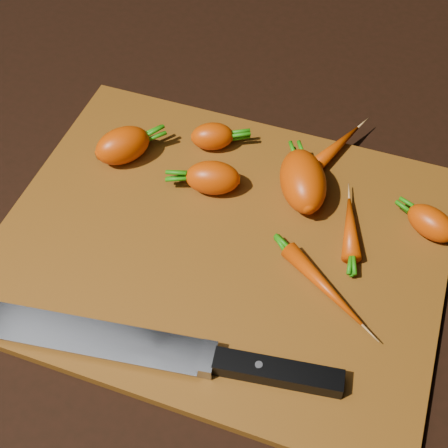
% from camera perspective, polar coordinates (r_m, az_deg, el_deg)
% --- Properties ---
extents(ground, '(2.00, 2.00, 0.01)m').
position_cam_1_polar(ground, '(0.72, -0.26, -2.29)').
color(ground, black).
extents(cutting_board, '(0.50, 0.40, 0.01)m').
position_cam_1_polar(cutting_board, '(0.71, -0.27, -1.78)').
color(cutting_board, brown).
rests_on(cutting_board, ground).
extents(carrot_0, '(0.08, 0.08, 0.04)m').
position_cam_1_polar(carrot_0, '(0.79, -9.25, 7.10)').
color(carrot_0, '#CB3F04').
rests_on(carrot_0, cutting_board).
extents(carrot_1, '(0.09, 0.10, 0.05)m').
position_cam_1_polar(carrot_1, '(0.74, 7.23, 3.92)').
color(carrot_1, '#CB3F04').
rests_on(carrot_1, cutting_board).
extents(carrot_2, '(0.07, 0.06, 0.04)m').
position_cam_1_polar(carrot_2, '(0.74, -1.04, 4.25)').
color(carrot_2, '#CB3F04').
rests_on(carrot_2, cutting_board).
extents(carrot_3, '(0.06, 0.05, 0.03)m').
position_cam_1_polar(carrot_3, '(0.80, -1.07, 8.02)').
color(carrot_3, '#CB3F04').
rests_on(carrot_3, cutting_board).
extents(carrot_4, '(0.07, 0.06, 0.03)m').
position_cam_1_polar(carrot_4, '(0.74, 18.41, 0.09)').
color(carrot_4, '#CB3F04').
rests_on(carrot_4, cutting_board).
extents(carrot_5, '(0.06, 0.11, 0.02)m').
position_cam_1_polar(carrot_5, '(0.80, 9.86, 6.64)').
color(carrot_5, '#CB3F04').
rests_on(carrot_5, cutting_board).
extents(carrot_6, '(0.11, 0.08, 0.02)m').
position_cam_1_polar(carrot_6, '(0.67, 9.09, -5.56)').
color(carrot_6, '#CB3F04').
rests_on(carrot_6, cutting_board).
extents(carrot_7, '(0.04, 0.09, 0.02)m').
position_cam_1_polar(carrot_7, '(0.72, 11.47, -0.34)').
color(carrot_7, '#CB3F04').
rests_on(carrot_7, cutting_board).
extents(knife, '(0.36, 0.08, 0.02)m').
position_cam_1_polar(knife, '(0.64, -9.99, -10.56)').
color(knife, gray).
rests_on(knife, cutting_board).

